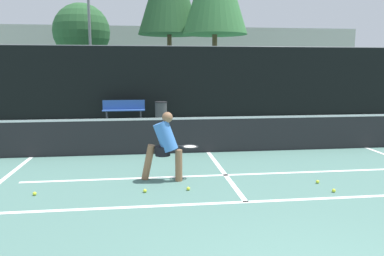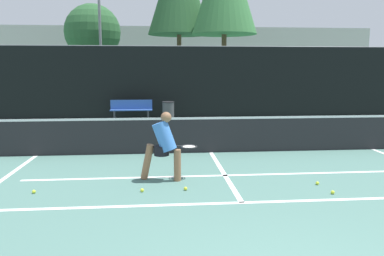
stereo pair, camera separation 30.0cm
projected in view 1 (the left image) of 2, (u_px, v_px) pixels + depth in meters
The scene contains 18 objects.
court_baseline_near at pixel (246, 202), 6.26m from camera, with size 11.00×0.10×0.01m, color white.
court_service_line at pixel (226, 175), 7.83m from camera, with size 8.25×0.10×0.01m, color white.
court_center_mark at pixel (223, 171), 8.11m from camera, with size 0.10×3.80×0.01m, color white.
court_sideline_left at pixel (4, 179), 7.56m from camera, with size 0.10×4.80×0.01m, color white.
net at pixel (208, 133), 9.89m from camera, with size 11.09×0.09×1.07m.
fence_back at pixel (181, 82), 16.81m from camera, with size 24.00×0.06×3.20m.
player_practicing at pixel (165, 144), 7.37m from camera, with size 1.21×0.50×1.38m.
tennis_ball_scattered_0 at pixel (35, 194), 6.58m from camera, with size 0.07×0.07×0.07m, color #D1E033.
tennis_ball_scattered_1 at pixel (188, 189), 6.85m from camera, with size 0.07×0.07×0.07m, color #D1E033.
tennis_ball_scattered_2 at pixel (334, 190), 6.75m from camera, with size 0.07×0.07×0.07m, color #D1E033.
tennis_ball_scattered_3 at pixel (145, 191), 6.73m from camera, with size 0.07×0.07×0.07m, color #D1E033.
tennis_ball_scattered_4 at pixel (318, 182), 7.27m from camera, with size 0.07×0.07×0.07m, color #D1E033.
courtside_bench at pixel (124, 109), 15.98m from camera, with size 1.79×0.40×0.86m.
trash_bin at pixel (161, 111), 16.02m from camera, with size 0.53×0.53×0.80m.
parked_car at pixel (90, 98), 20.74m from camera, with size 1.69×4.23×1.40m.
floodlight_mast at pixel (88, 3), 21.60m from camera, with size 1.10×0.24×9.44m.
tree_mid at pixel (82, 32), 23.85m from camera, with size 3.58×3.58×6.29m.
building_far at pixel (162, 60), 34.22m from camera, with size 36.00×2.40×5.82m, color #B2ADA3.
Camera 1 is at (-1.65, -2.46, 2.22)m, focal length 35.00 mm.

